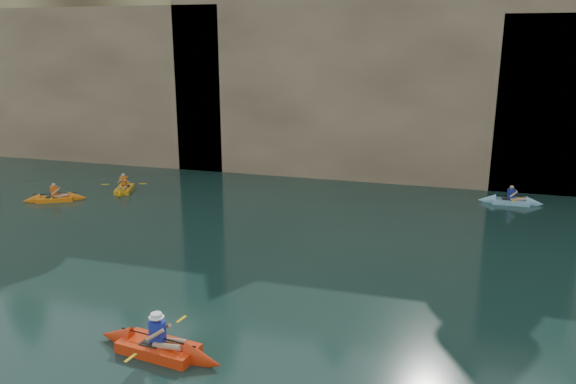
# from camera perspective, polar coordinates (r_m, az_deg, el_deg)

# --- Properties ---
(ground) EXTENTS (160.00, 160.00, 0.00)m
(ground) POSITION_cam_1_polar(r_m,az_deg,el_deg) (15.10, -14.34, -17.90)
(ground) COLOR black
(ground) RESTS_ON ground
(cliff) EXTENTS (70.00, 16.00, 12.00)m
(cliff) POSITION_cam_1_polar(r_m,az_deg,el_deg) (41.33, 7.06, 12.15)
(cliff) COLOR tan
(cliff) RESTS_ON ground
(cliff_slab_west) EXTENTS (26.00, 2.40, 10.56)m
(cliff_slab_west) POSITION_cam_1_polar(r_m,az_deg,el_deg) (42.89, -22.73, 10.25)
(cliff_slab_west) COLOR tan
(cliff_slab_west) RESTS_ON ground
(cliff_slab_center) EXTENTS (24.00, 2.40, 11.40)m
(cliff_slab_center) POSITION_cam_1_polar(r_m,az_deg,el_deg) (33.74, 8.30, 10.93)
(cliff_slab_center) COLOR tan
(cliff_slab_center) RESTS_ON ground
(sea_cave_west) EXTENTS (4.50, 1.00, 4.00)m
(sea_cave_west) POSITION_cam_1_polar(r_m,az_deg,el_deg) (41.51, -20.67, 5.74)
(sea_cave_west) COLOR black
(sea_cave_west) RESTS_ON ground
(sea_cave_center) EXTENTS (3.50, 1.00, 3.20)m
(sea_cave_center) POSITION_cam_1_polar(r_m,az_deg,el_deg) (35.03, -1.90, 4.46)
(sea_cave_center) COLOR black
(sea_cave_center) RESTS_ON ground
(sea_cave_east) EXTENTS (5.00, 1.00, 4.50)m
(sea_cave_east) POSITION_cam_1_polar(r_m,az_deg,el_deg) (33.32, 21.66, 3.97)
(sea_cave_east) COLOR black
(sea_cave_east) RESTS_ON ground
(main_kayaker) EXTENTS (3.98, 2.60, 1.45)m
(main_kayaker) POSITION_cam_1_polar(r_m,az_deg,el_deg) (15.94, -13.03, -15.08)
(main_kayaker) COLOR red
(main_kayaker) RESTS_ON ground
(kayaker_orange) EXTENTS (3.10, 2.17, 1.20)m
(kayaker_orange) POSITION_cam_1_polar(r_m,az_deg,el_deg) (31.63, -22.58, -0.60)
(kayaker_orange) COLOR orange
(kayaker_orange) RESTS_ON ground
(kayaker_yellow) EXTENTS (2.34, 3.14, 1.26)m
(kayaker_yellow) POSITION_cam_1_polar(r_m,az_deg,el_deg) (32.39, -16.29, 0.33)
(kayaker_yellow) COLOR orange
(kayaker_yellow) RESTS_ON ground
(kayaker_ltblue_mid) EXTENTS (3.19, 2.39, 1.21)m
(kayaker_ltblue_mid) POSITION_cam_1_polar(r_m,az_deg,el_deg) (30.91, 21.65, -0.85)
(kayaker_ltblue_mid) COLOR #7BB2CF
(kayaker_ltblue_mid) RESTS_ON ground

